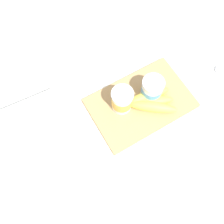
% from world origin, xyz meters
% --- Properties ---
extents(ground_plane, '(2.40, 2.40, 0.00)m').
position_xyz_m(ground_plane, '(0.00, 0.00, 0.00)').
color(ground_plane, white).
extents(cutting_board, '(0.34, 0.22, 0.02)m').
position_xyz_m(cutting_board, '(0.00, 0.00, 0.01)').
color(cutting_board, tan).
rests_on(cutting_board, ground_plane).
extents(cereal_box, '(0.20, 0.09, 0.25)m').
position_xyz_m(cereal_box, '(-0.32, 0.03, 0.12)').
color(cereal_box, white).
rests_on(cereal_box, ground_plane).
extents(yogurt_cup_front, '(0.07, 0.07, 0.09)m').
position_xyz_m(yogurt_cup_front, '(-0.06, 0.02, 0.06)').
color(yogurt_cup_front, white).
rests_on(yogurt_cup_front, cutting_board).
extents(yogurt_cup_back, '(0.07, 0.07, 0.09)m').
position_xyz_m(yogurt_cup_back, '(0.04, 0.01, 0.06)').
color(yogurt_cup_back, white).
rests_on(yogurt_cup_back, cutting_board).
extents(banana_bunch, '(0.16, 0.13, 0.04)m').
position_xyz_m(banana_bunch, '(0.02, -0.02, 0.04)').
color(banana_bunch, '#EDD44B').
rests_on(banana_bunch, cutting_board).
extents(spoon, '(0.13, 0.07, 0.01)m').
position_xyz_m(spoon, '(0.30, -0.04, 0.01)').
color(spoon, silver).
rests_on(spoon, ground_plane).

